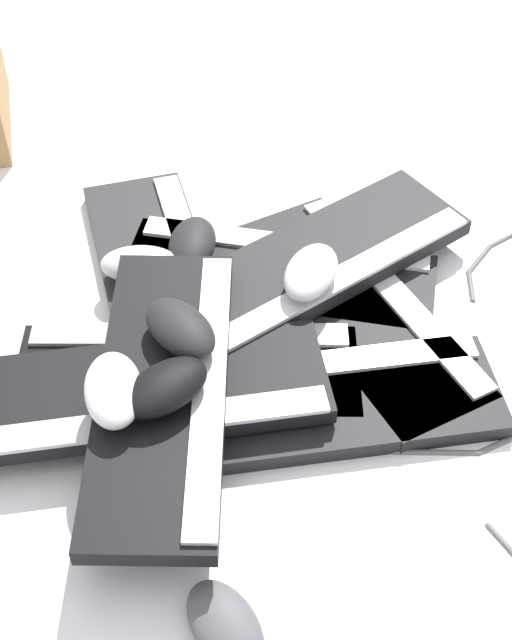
# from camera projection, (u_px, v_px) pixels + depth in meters

# --- Properties ---
(ground_plane) EXTENTS (3.20, 3.20, 0.00)m
(ground_plane) POSITION_uv_depth(u_px,v_px,m) (257.00, 335.00, 1.21)
(ground_plane) COLOR white
(keyboard_0) EXTENTS (0.37, 0.45, 0.03)m
(keyboard_0) POSITION_uv_depth(u_px,v_px,m) (188.00, 373.00, 1.15)
(keyboard_0) COLOR black
(keyboard_0) RESTS_ON ground
(keyboard_1) EXTENTS (0.41, 0.43, 0.03)m
(keyboard_1) POSITION_uv_depth(u_px,v_px,m) (325.00, 403.00, 1.11)
(keyboard_1) COLOR black
(keyboard_1) RESTS_ON ground
(keyboard_2) EXTENTS (0.34, 0.46, 0.03)m
(keyboard_2) POSITION_uv_depth(u_px,v_px,m) (358.00, 309.00, 1.22)
(keyboard_2) COLOR black
(keyboard_2) RESTS_ON ground
(keyboard_3) EXTENTS (0.31, 0.46, 0.03)m
(keyboard_3) POSITION_uv_depth(u_px,v_px,m) (279.00, 276.00, 1.27)
(keyboard_3) COLOR black
(keyboard_3) RESTS_ON ground
(keyboard_4) EXTENTS (0.40, 0.43, 0.03)m
(keyboard_4) POSITION_uv_depth(u_px,v_px,m) (158.00, 281.00, 1.26)
(keyboard_4) COLOR #232326
(keyboard_4) RESTS_ON ground
(keyboard_5) EXTENTS (0.46, 0.30, 0.03)m
(keyboard_5) POSITION_uv_depth(u_px,v_px,m) (322.00, 260.00, 1.25)
(keyboard_5) COLOR black
(keyboard_5) RESTS_ON keyboard_3
(keyboard_6) EXTENTS (0.41, 0.43, 0.03)m
(keyboard_6) POSITION_uv_depth(u_px,v_px,m) (148.00, 393.00, 1.09)
(keyboard_6) COLOR black
(keyboard_6) RESTS_ON keyboard_0
(keyboard_7) EXTENTS (0.45, 0.36, 0.03)m
(keyboard_7) POSITION_uv_depth(u_px,v_px,m) (165.00, 390.00, 1.05)
(keyboard_7) COLOR black
(keyboard_7) RESTS_ON keyboard_6
(mouse_0) EXTENTS (0.12, 0.09, 0.04)m
(mouse_0) POSITION_uv_depth(u_px,v_px,m) (311.00, 272.00, 1.18)
(mouse_0) COLOR silver
(mouse_0) RESTS_ON keyboard_5
(mouse_1) EXTENTS (0.13, 0.12, 0.04)m
(mouse_1) POSITION_uv_depth(u_px,v_px,m) (113.00, 390.00, 1.00)
(mouse_1) COLOR silver
(mouse_1) RESTS_ON keyboard_7
(mouse_2) EXTENTS (0.12, 0.09, 0.04)m
(mouse_2) POSITION_uv_depth(u_px,v_px,m) (165.00, 387.00, 1.01)
(mouse_2) COLOR black
(mouse_2) RESTS_ON keyboard_7
(mouse_4) EXTENTS (0.10, 0.13, 0.04)m
(mouse_4) POSITION_uv_depth(u_px,v_px,m) (225.00, 625.00, 0.91)
(mouse_4) COLOR #4C4C51
(mouse_4) RESTS_ON ground
(mouse_5) EXTENTS (0.12, 0.13, 0.04)m
(mouse_5) POSITION_uv_depth(u_px,v_px,m) (140.00, 264.00, 1.23)
(mouse_5) COLOR #B7B7BC
(mouse_5) RESTS_ON keyboard_4
(mouse_6) EXTENTS (0.10, 0.12, 0.04)m
(mouse_6) POSITION_uv_depth(u_px,v_px,m) (180.00, 328.00, 1.07)
(mouse_6) COLOR black
(mouse_6) RESTS_ON keyboard_7
(mouse_7) EXTENTS (0.13, 0.11, 0.04)m
(mouse_7) POSITION_uv_depth(u_px,v_px,m) (192.00, 244.00, 1.26)
(mouse_7) COLOR black
(mouse_7) RESTS_ON keyboard_4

